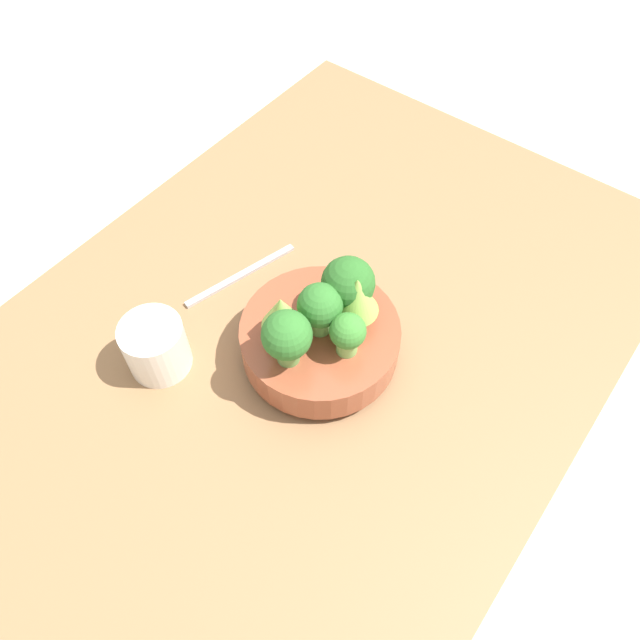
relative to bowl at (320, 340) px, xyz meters
name	(u,v)px	position (x,y,z in m)	size (l,w,h in m)	color
ground_plane	(315,335)	(-0.04, -0.04, -0.07)	(6.00, 6.00, 0.00)	beige
table	(315,329)	(-0.04, -0.04, -0.05)	(1.09, 0.79, 0.03)	olive
bowl	(320,340)	(0.00, 0.00, 0.00)	(0.22, 0.22, 0.07)	brown
broccoli_floret_left	(348,284)	(-0.05, 0.01, 0.08)	(0.07, 0.07, 0.09)	#7AB256
romanesco_piece_far	(358,294)	(-0.04, 0.03, 0.08)	(0.06, 0.06, 0.09)	#7AB256
broccoli_floret_right	(287,337)	(0.06, 0.00, 0.08)	(0.06, 0.06, 0.09)	#609347
broccoli_floret_back	(348,333)	(0.01, 0.05, 0.07)	(0.05, 0.05, 0.07)	#7AB256
romanesco_piece_near	(281,314)	(0.04, -0.03, 0.08)	(0.05, 0.05, 0.08)	#609347
broccoli_floret_center	(320,307)	(0.00, 0.00, 0.08)	(0.06, 0.06, 0.08)	#6BA34C
cup	(156,346)	(0.15, -0.17, 0.00)	(0.09, 0.09, 0.08)	silver
fork	(242,275)	(-0.04, -0.18, -0.04)	(0.19, 0.06, 0.01)	#B2B2B7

